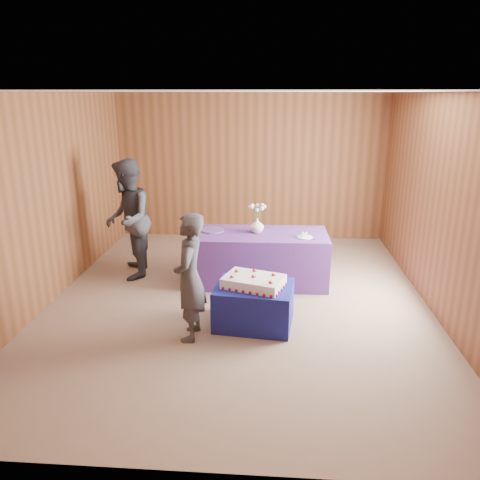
# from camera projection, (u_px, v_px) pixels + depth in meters

# --- Properties ---
(ground) EXTENTS (6.00, 6.00, 0.00)m
(ground) POSITION_uv_depth(u_px,v_px,m) (239.00, 301.00, 6.31)
(ground) COLOR #856D5C
(ground) RESTS_ON ground
(room_shell) EXTENTS (5.04, 6.04, 2.72)m
(room_shell) POSITION_uv_depth(u_px,v_px,m) (238.00, 168.00, 5.77)
(room_shell) COLOR brown
(room_shell) RESTS_ON ground
(cake_table) EXTENTS (0.98, 0.80, 0.50)m
(cake_table) POSITION_uv_depth(u_px,v_px,m) (254.00, 305.00, 5.61)
(cake_table) COLOR navy
(cake_table) RESTS_ON ground
(serving_table) EXTENTS (2.02, 0.93, 0.75)m
(serving_table) POSITION_uv_depth(u_px,v_px,m) (258.00, 258.00, 6.86)
(serving_table) COLOR #603289
(serving_table) RESTS_ON ground
(sheet_cake) EXTENTS (0.82, 0.68, 0.16)m
(sheet_cake) POSITION_uv_depth(u_px,v_px,m) (254.00, 282.00, 5.50)
(sheet_cake) COLOR white
(sheet_cake) RESTS_ON cake_table
(vase) EXTENTS (0.26, 0.26, 0.21)m
(vase) POSITION_uv_depth(u_px,v_px,m) (257.00, 225.00, 6.75)
(vase) COLOR silver
(vase) RESTS_ON serving_table
(flower_spray) EXTENTS (0.26, 0.26, 0.20)m
(flower_spray) POSITION_uv_depth(u_px,v_px,m) (257.00, 207.00, 6.67)
(flower_spray) COLOR #325F26
(flower_spray) RESTS_ON vase
(platter) EXTENTS (0.45, 0.45, 0.02)m
(platter) POSITION_uv_depth(u_px,v_px,m) (213.00, 230.00, 6.86)
(platter) COLOR #614A95
(platter) RESTS_ON serving_table
(plate) EXTENTS (0.29, 0.29, 0.01)m
(plate) POSITION_uv_depth(u_px,v_px,m) (305.00, 237.00, 6.55)
(plate) COLOR silver
(plate) RESTS_ON serving_table
(cake_slice) EXTENTS (0.07, 0.07, 0.09)m
(cake_slice) POSITION_uv_depth(u_px,v_px,m) (305.00, 234.00, 6.53)
(cake_slice) COLOR white
(cake_slice) RESTS_ON plate
(knife) EXTENTS (0.26, 0.08, 0.00)m
(knife) POSITION_uv_depth(u_px,v_px,m) (306.00, 240.00, 6.44)
(knife) COLOR #B2B1B6
(knife) RESTS_ON serving_table
(guest_left) EXTENTS (0.36, 0.54, 1.46)m
(guest_left) POSITION_uv_depth(u_px,v_px,m) (190.00, 277.00, 5.17)
(guest_left) COLOR #35363F
(guest_left) RESTS_ON ground
(guest_right) EXTENTS (0.86, 1.00, 1.79)m
(guest_right) POSITION_uv_depth(u_px,v_px,m) (128.00, 220.00, 6.92)
(guest_right) COLOR #35363F
(guest_right) RESTS_ON ground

